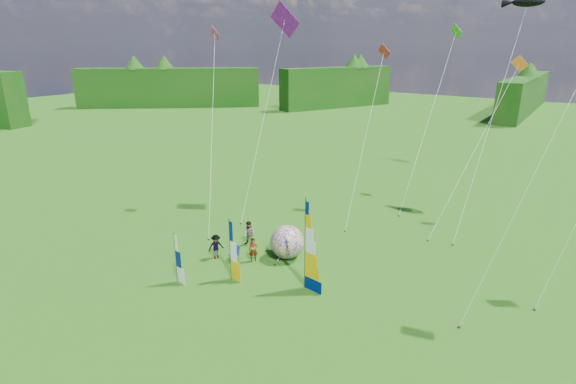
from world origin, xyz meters
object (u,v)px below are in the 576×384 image
Objects in this scene: feather_banner_main at (305,245)px; spectator_b at (249,234)px; spectator_a at (253,250)px; spectator_c at (216,247)px; side_banner_far at (176,258)px; side_banner_left at (230,250)px; bol_inflatable at (287,242)px; camp_chair at (234,254)px; spectator_d at (277,240)px; kite_whale at (494,106)px.

feather_banner_main reaches higher than spectator_b.
spectator_c is at bearing 169.08° from spectator_a.
side_banner_left is at bearing 48.57° from side_banner_far.
bol_inflatable is 1.24× the size of spectator_b.
spectator_a is at bearing 103.51° from side_banner_left.
spectator_b is (-2.04, 4.25, -0.98)m from side_banner_left.
spectator_b is at bearing 119.50° from camp_chair.
spectator_c is 1.57× the size of camp_chair.
side_banner_far reaches higher than spectator_a.
camp_chair is (-5.56, 0.18, -2.13)m from feather_banner_main.
side_banner_left is 2.75m from spectator_a.
bol_inflatable reaches higher than spectator_d.
spectator_c reaches higher than spectator_a.
spectator_b is 20.45m from kite_whale.
spectator_a is at bearing 177.97° from feather_banner_main.
spectator_d is (2.41, 6.81, -0.74)m from side_banner_far.
side_banner_left is 2.37× the size of spectator_d.
spectator_d is (-1.18, 0.52, -0.33)m from bol_inflatable.
camp_chair is (-2.56, -2.39, -0.59)m from bol_inflatable.
side_banner_far is 1.37× the size of bol_inflatable.
side_banner_left is at bearing -149.70° from feather_banner_main.
feather_banner_main is 19.01m from kite_whale.
kite_whale reaches higher than side_banner_far.
bol_inflatable is 1.33× the size of spectator_c.
spectator_b is 0.10× the size of kite_whale.
side_banner_left reaches higher than spectator_d.
spectator_b is at bearing -105.53° from kite_whale.
feather_banner_main is 4.95m from spectator_a.
spectator_a is (2.10, 4.61, -0.73)m from side_banner_far.
spectator_d is at bearing 5.57° from spectator_b.
camp_chair is at bearing 95.98° from spectator_d.
side_banner_far reaches higher than bol_inflatable.
camp_chair is (1.04, 3.90, -1.00)m from side_banner_far.
spectator_a is 2.46m from spectator_b.
bol_inflatable is 1.33m from spectator_d.
bol_inflatable is at bearing -8.13° from spectator_b.
spectator_c is 1.31m from camp_chair.
bol_inflatable is at bearing 80.84° from side_banner_left.
side_banner_left is at bearing -92.09° from spectator_c.
spectator_a is at bearing -37.78° from spectator_c.
side_banner_far is at bearing -149.30° from spectator_c.
side_banner_left is 4.81m from spectator_b.
spectator_b reaches higher than camp_chair.
side_banner_far reaches higher than spectator_d.
side_banner_far is at bearing -131.97° from side_banner_left.
spectator_c is at bearing -101.80° from kite_whale.
spectator_c is 22.80m from kite_whale.
bol_inflatable is 4.67m from spectator_c.
kite_whale reaches higher than spectator_d.
feather_banner_main reaches higher than spectator_d.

